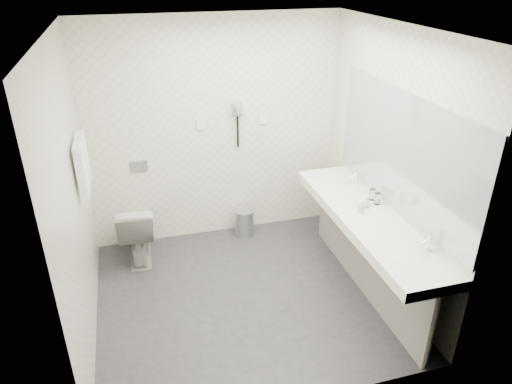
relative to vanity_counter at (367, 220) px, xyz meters
name	(u,v)px	position (x,y,z in m)	size (l,w,h in m)	color
floor	(245,296)	(-1.12, 0.20, -0.80)	(2.80, 2.80, 0.00)	#2E2D33
ceiling	(242,29)	(-1.12, 0.20, 1.70)	(2.80, 2.80, 0.00)	white
wall_back	(215,132)	(-1.12, 1.50, 0.45)	(2.80, 2.80, 0.00)	white
wall_front	(295,266)	(-1.12, -1.10, 0.45)	(2.80, 2.80, 0.00)	white
wall_left	(73,201)	(-2.52, 0.20, 0.45)	(2.60, 2.60, 0.00)	white
wall_right	(389,164)	(0.27, 0.20, 0.45)	(2.60, 2.60, 0.00)	white
vanity_counter	(367,220)	(0.00, 0.00, 0.00)	(0.55, 2.20, 0.10)	white
vanity_panel	(365,257)	(0.02, 0.00, -0.42)	(0.03, 2.15, 0.75)	gray
vanity_post_near	(431,330)	(0.05, -1.04, -0.42)	(0.06, 0.06, 0.75)	silver
vanity_post_far	(325,208)	(0.05, 1.04, -0.42)	(0.06, 0.06, 0.75)	silver
mirror	(402,152)	(0.26, 0.00, 0.65)	(0.02, 2.20, 1.05)	#B2BCC6
basin_near	(406,255)	(0.00, -0.65, 0.04)	(0.40, 0.31, 0.05)	white
basin_far	(338,187)	(0.00, 0.65, 0.04)	(0.40, 0.31, 0.05)	white
faucet_near	(429,242)	(0.19, -0.65, 0.12)	(0.04, 0.04, 0.15)	silver
faucet_far	(356,177)	(0.19, 0.65, 0.12)	(0.04, 0.04, 0.15)	silver
soap_bottle_a	(361,207)	(-0.04, 0.07, 0.11)	(0.05, 0.05, 0.11)	white
soap_bottle_b	(366,202)	(0.05, 0.15, 0.10)	(0.08, 0.08, 0.10)	white
glass_left	(377,199)	(0.18, 0.17, 0.11)	(0.06, 0.06, 0.12)	silver
glass_right	(372,194)	(0.18, 0.27, 0.11)	(0.06, 0.06, 0.11)	silver
toilet	(137,230)	(-2.08, 1.16, -0.46)	(0.38, 0.68, 0.69)	white
flush_plate	(139,166)	(-1.98, 1.49, 0.15)	(0.18, 0.02, 0.12)	#B2B5BA
pedal_bin	(244,223)	(-0.85, 1.32, -0.64)	(0.22, 0.22, 0.31)	#B2B5BA
bin_lid	(244,211)	(-0.85, 1.32, -0.48)	(0.22, 0.22, 0.01)	#B2B5BA
towel_rail	(77,141)	(-2.47, 0.75, 0.75)	(0.02, 0.02, 0.62)	silver
towel_near	(82,171)	(-2.46, 0.61, 0.53)	(0.07, 0.24, 0.48)	white
towel_far	(83,159)	(-2.46, 0.89, 0.53)	(0.07, 0.24, 0.48)	white
dryer_cradle	(237,109)	(-0.88, 1.47, 0.70)	(0.10, 0.04, 0.14)	gray
dryer_barrel	(239,109)	(-0.88, 1.40, 0.73)	(0.08, 0.08, 0.14)	gray
dryer_cord	(238,132)	(-0.88, 1.46, 0.45)	(0.02, 0.02, 0.35)	black
switch_plate_a	(201,125)	(-1.27, 1.49, 0.55)	(0.09, 0.02, 0.09)	white
switch_plate_b	(263,120)	(-0.57, 1.49, 0.55)	(0.09, 0.02, 0.09)	white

